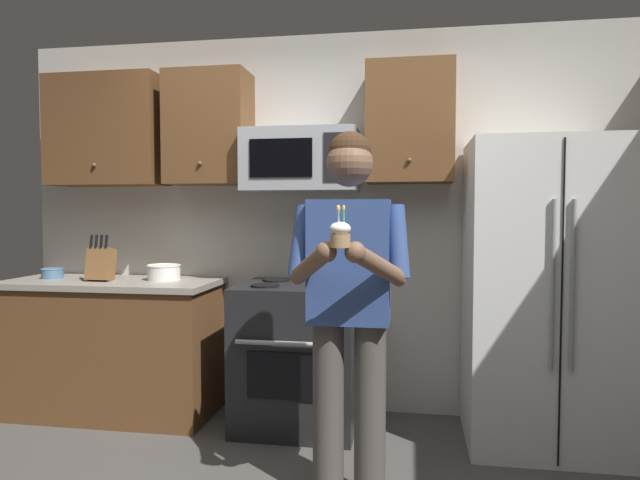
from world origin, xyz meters
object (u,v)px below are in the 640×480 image
person (349,294)px  refrigerator (545,294)px  bowl_small_colored (52,273)px  microwave (301,161)px  knife_block (101,264)px  cupcake (340,234)px  oven_range (298,355)px  bowl_large_white (164,272)px

person → refrigerator: bearing=38.4°
bowl_small_colored → microwave: bearing=2.6°
knife_block → bowl_small_colored: bearing=170.6°
bowl_small_colored → cupcake: (2.19, -1.25, 0.34)m
oven_range → knife_block: 1.47m
bowl_large_white → bowl_small_colored: size_ratio=1.53×
microwave → bowl_small_colored: 1.92m
bowl_small_colored → person: 2.38m
microwave → bowl_large_white: bearing=-177.0°
microwave → cupcake: (0.43, -1.34, -0.43)m
oven_range → bowl_large_white: bowl_large_white is taller
bowl_small_colored → cupcake: size_ratio=0.86×
bowl_small_colored → person: (2.19, -0.93, 0.04)m
oven_range → bowl_small_colored: bowl_small_colored is taller
microwave → bowl_large_white: size_ratio=3.24×
bowl_small_colored → person: size_ratio=0.08×
oven_range → knife_block: bearing=-178.8°
refrigerator → person: bearing=-141.6°
microwave → knife_block: microwave is taller
microwave → refrigerator: (1.50, -0.16, -0.82)m
refrigerator → cupcake: refrigerator is taller
refrigerator → person: (-1.07, -0.85, 0.10)m
microwave → bowl_large_white: microwave is taller
knife_block → cupcake: bearing=-33.6°
microwave → refrigerator: size_ratio=0.41×
bowl_large_white → cupcake: (1.38, -1.29, 0.32)m
microwave → oven_range: bearing=-90.0°
refrigerator → knife_block: size_ratio=5.63×
oven_range → knife_block: size_ratio=2.91×
knife_block → cupcake: (1.78, -1.19, 0.26)m
bowl_large_white → bowl_small_colored: 0.82m
oven_range → refrigerator: 1.56m
oven_range → person: person is taller
refrigerator → microwave: bearing=174.0°
bowl_small_colored → cupcake: cupcake is taller
bowl_small_colored → bowl_large_white: bearing=2.2°
bowl_large_white → microwave: bearing=3.0°
oven_range → refrigerator: bearing=-1.5°
oven_range → cupcake: bearing=-70.5°
knife_block → bowl_small_colored: knife_block is taller
oven_range → refrigerator: refrigerator is taller
cupcake → microwave: bearing=107.9°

